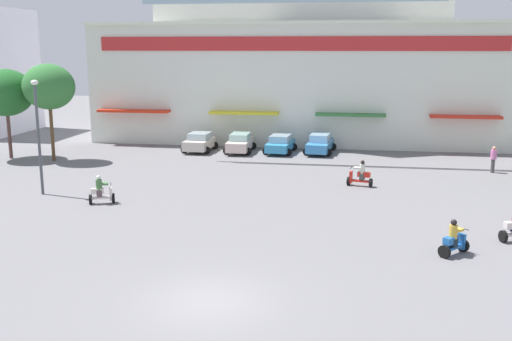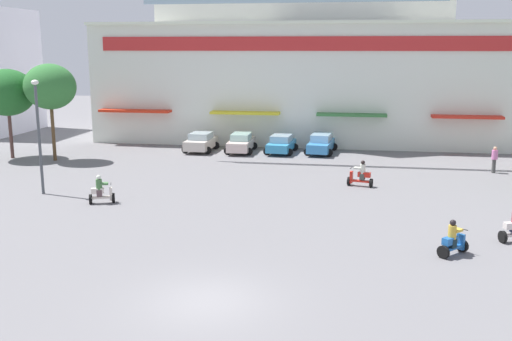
% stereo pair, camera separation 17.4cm
% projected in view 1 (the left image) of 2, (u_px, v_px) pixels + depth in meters
% --- Properties ---
extents(ground_plane, '(128.00, 128.00, 0.00)m').
position_uv_depth(ground_plane, '(265.00, 201.00, 31.71)').
color(ground_plane, slate).
extents(colonial_building, '(35.29, 18.30, 18.51)m').
position_uv_depth(colonial_building, '(303.00, 46.00, 52.88)').
color(colonial_building, silver).
rests_on(colonial_building, ground).
extents(plaza_tree_0, '(3.75, 3.29, 7.00)m').
position_uv_depth(plaza_tree_0, '(49.00, 87.00, 41.75)').
color(plaza_tree_0, brown).
rests_on(plaza_tree_0, ground).
extents(plaza_tree_2, '(3.97, 4.15, 6.59)m').
position_uv_depth(plaza_tree_2, '(6.00, 93.00, 42.76)').
color(plaza_tree_2, brown).
rests_on(plaza_tree_2, ground).
extents(parked_car_0, '(2.49, 3.89, 1.49)m').
position_uv_depth(parked_car_0, '(200.00, 142.00, 46.52)').
color(parked_car_0, beige).
rests_on(parked_car_0, ground).
extents(parked_car_1, '(2.27, 4.26, 1.49)m').
position_uv_depth(parked_car_1, '(240.00, 143.00, 46.15)').
color(parked_car_1, beige).
rests_on(parked_car_1, ground).
extents(parked_car_2, '(2.48, 4.05, 1.42)m').
position_uv_depth(parked_car_2, '(280.00, 144.00, 45.81)').
color(parked_car_2, '#338FC4').
rests_on(parked_car_2, ground).
extents(parked_car_3, '(2.50, 4.63, 1.53)m').
position_uv_depth(parked_car_3, '(320.00, 143.00, 45.77)').
color(parked_car_3, '#3885C9').
rests_on(parked_car_3, ground).
extents(scooter_rider_0, '(1.42, 0.98, 1.55)m').
position_uv_depth(scooter_rider_0, '(101.00, 192.00, 30.99)').
color(scooter_rider_0, black).
rests_on(scooter_rider_0, ground).
extents(scooter_rider_3, '(1.34, 1.37, 1.49)m').
position_uv_depth(scooter_rider_3, '(454.00, 240.00, 23.31)').
color(scooter_rider_3, black).
rests_on(scooter_rider_3, ground).
extents(scooter_rider_5, '(1.56, 0.84, 1.58)m').
position_uv_depth(scooter_rider_5, '(360.00, 175.00, 34.85)').
color(scooter_rider_5, black).
rests_on(scooter_rider_5, ground).
extents(pedestrian_1, '(0.55, 0.55, 1.75)m').
position_uv_depth(pedestrian_1, '(493.00, 158.00, 38.59)').
color(pedestrian_1, '#444343').
rests_on(pedestrian_1, ground).
extents(streetlamp_near, '(0.40, 0.40, 6.40)m').
position_uv_depth(streetlamp_near, '(38.00, 128.00, 32.33)').
color(streetlamp_near, '#474C51').
rests_on(streetlamp_near, ground).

